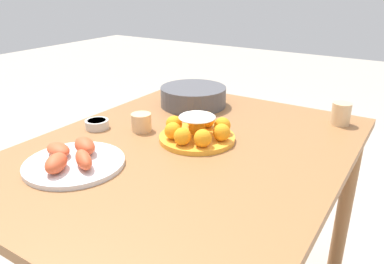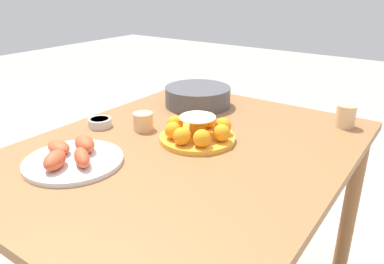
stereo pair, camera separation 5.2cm
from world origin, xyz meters
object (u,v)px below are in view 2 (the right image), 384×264
seafood_platter (72,157)px  cup_near (346,116)px  sauce_bowl (100,122)px  cup_far (143,121)px  dining_table (186,175)px  cake_plate (198,130)px  serving_bowl (198,96)px

seafood_platter → cup_near: cup_near is taller
sauce_bowl → cup_far: (0.07, -0.15, 0.01)m
dining_table → cake_plate: bearing=-0.8°
dining_table → cup_far: size_ratio=17.08×
dining_table → sauce_bowl: size_ratio=14.39×
serving_bowl → cup_far: serving_bowl is taller
seafood_platter → cup_near: 0.95m
cake_plate → sauce_bowl: bearing=105.8°
cup_near → cup_far: 0.73m
cake_plate → serving_bowl: 0.37m
cake_plate → cup_near: (0.41, -0.37, 0.01)m
dining_table → cake_plate: cake_plate is taller
serving_bowl → cup_far: 0.34m
seafood_platter → cup_near: (0.76, -0.57, 0.02)m
cake_plate → serving_bowl: size_ratio=0.92×
serving_bowl → cup_far: size_ratio=3.89×
serving_bowl → sauce_bowl: serving_bowl is taller
seafood_platter → cake_plate: bearing=-30.2°
sauce_bowl → seafood_platter: size_ratio=0.29×
serving_bowl → sauce_bowl: size_ratio=3.28×
dining_table → sauce_bowl: sauce_bowl is taller
dining_table → cup_near: size_ratio=14.79×
sauce_bowl → seafood_platter: seafood_platter is taller
cup_far → serving_bowl: bearing=-0.5°
dining_table → seafood_platter: size_ratio=4.21×
cake_plate → serving_bowl: (0.31, 0.21, 0.01)m
serving_bowl → seafood_platter: 0.66m
cake_plate → sauce_bowl: cake_plate is taller
seafood_platter → cup_near: bearing=-36.9°
sauce_bowl → seafood_platter: (-0.25, -0.16, 0.00)m
serving_bowl → cup_near: size_ratio=3.37×
dining_table → serving_bowl: bearing=29.4°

